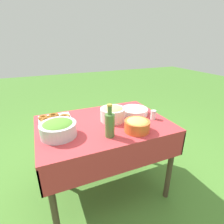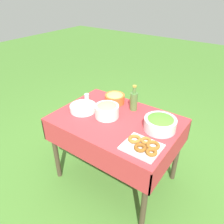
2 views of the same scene
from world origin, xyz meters
The scene contains 9 objects.
ground_plane centered at (0.00, 0.00, 0.00)m, with size 14.00×14.00×0.00m, color #477A2D.
picnic_table centered at (0.00, 0.00, 0.66)m, with size 1.17×0.83×0.77m.
salad_bowl centered at (-0.40, -0.08, 0.84)m, with size 0.28×0.28×0.13m.
pasta_bowl centered at (0.10, 0.01, 0.84)m, with size 0.23×0.23×0.14m.
donut_platter centered at (-0.41, 0.22, 0.79)m, with size 0.29×0.25×0.05m.
plate_stack centered at (0.36, 0.06, 0.80)m, with size 0.26×0.26×0.06m.
olive_oil_bottle centered at (-0.04, -0.25, 0.87)m, with size 0.08×0.08×0.27m.
fruit_bowl centered at (0.20, -0.26, 0.83)m, with size 0.21×0.21×0.11m.
salt_shaker centered at (0.46, -0.11, 0.81)m, with size 0.05×0.05×0.09m.
Camera 1 is at (-0.49, -1.35, 1.47)m, focal length 28.00 mm.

